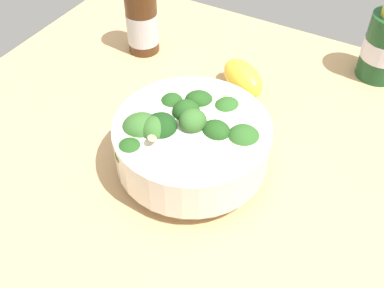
# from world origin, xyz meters

# --- Properties ---
(ground_plane) EXTENTS (0.67, 0.67, 0.04)m
(ground_plane) POSITION_xyz_m (0.00, 0.00, -0.02)
(ground_plane) COLOR tan
(bowl_of_broccoli) EXTENTS (0.18, 0.18, 0.09)m
(bowl_of_broccoli) POSITION_xyz_m (0.04, -0.02, 0.05)
(bowl_of_broccoli) COLOR silver
(bowl_of_broccoli) RESTS_ON ground_plane
(lemon_wedge) EXTENTS (0.09, 0.08, 0.04)m
(lemon_wedge) POSITION_xyz_m (0.03, 0.14, 0.02)
(lemon_wedge) COLOR yellow
(lemon_wedge) RESTS_ON ground_plane
(bottle_short) EXTENTS (0.05, 0.05, 0.13)m
(bottle_short) POSITION_xyz_m (-0.15, 0.16, 0.05)
(bottle_short) COLOR #472814
(bottle_short) RESTS_ON ground_plane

